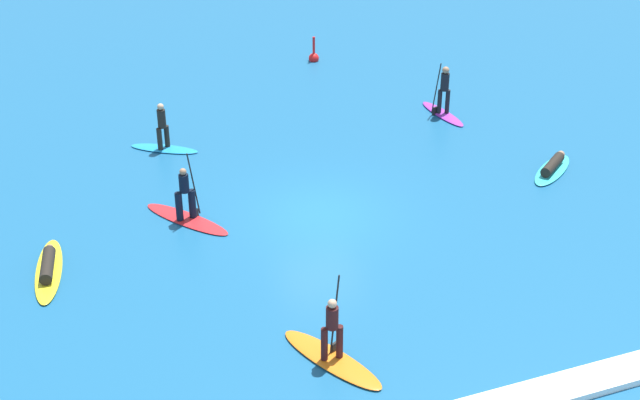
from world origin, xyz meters
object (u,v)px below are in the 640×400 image
at_px(surfer_on_blue_board, 163,137).
at_px(surfer_on_yellow_board, 48,268).
at_px(surfer_on_red_board, 186,208).
at_px(marker_buoy, 314,57).
at_px(surfer_on_orange_board, 332,349).
at_px(surfer_on_teal_board, 553,167).
at_px(surfer_on_purple_board, 443,101).

xyz_separation_m(surfer_on_blue_board, surfer_on_yellow_board, (-4.58, -6.28, -0.32)).
relative_size(surfer_on_red_board, marker_buoy, 2.58).
bearing_deg(surfer_on_orange_board, surfer_on_blue_board, -19.23).
bearing_deg(marker_buoy, surfer_on_orange_board, -109.05).
distance_m(surfer_on_blue_board, surfer_on_yellow_board, 7.78).
relative_size(surfer_on_teal_board, surfer_on_blue_board, 1.05).
bearing_deg(surfer_on_teal_board, surfer_on_blue_board, 114.68).
height_order(surfer_on_purple_board, marker_buoy, surfer_on_purple_board).
bearing_deg(surfer_on_orange_board, surfer_on_yellow_board, 18.21).
relative_size(surfer_on_blue_board, surfer_on_red_board, 0.79).
distance_m(surfer_on_purple_board, surfer_on_orange_board, 14.74).
bearing_deg(surfer_on_red_board, surfer_on_yellow_board, -106.59).
xyz_separation_m(surfer_on_orange_board, surfer_on_red_board, (-1.69, 7.62, 0.06)).
bearing_deg(marker_buoy, surfer_on_blue_board, -141.96).
bearing_deg(marker_buoy, surfer_on_red_board, -126.52).
xyz_separation_m(surfer_on_teal_board, surfer_on_yellow_board, (-16.18, -0.23, -0.01)).
bearing_deg(surfer_on_yellow_board, surfer_on_purple_board, -59.27).
bearing_deg(surfer_on_teal_board, surfer_on_red_board, 136.73).
relative_size(surfer_on_red_board, surfer_on_yellow_board, 0.90).
bearing_deg(surfer_on_blue_board, surfer_on_teal_board, -174.25).
relative_size(surfer_on_teal_board, surfer_on_yellow_board, 0.75).
bearing_deg(surfer_on_purple_board, surfer_on_teal_board, -173.36).
relative_size(surfer_on_blue_board, surfer_on_yellow_board, 0.71).
bearing_deg(surfer_on_orange_board, marker_buoy, -44.24).
relative_size(surfer_on_yellow_board, marker_buoy, 2.87).
bearing_deg(surfer_on_purple_board, surfer_on_yellow_board, 102.62).
distance_m(surfer_on_teal_board, surfer_on_red_board, 12.04).
relative_size(surfer_on_purple_board, surfer_on_teal_board, 1.03).
xyz_separation_m(surfer_on_red_board, marker_buoy, (8.09, 10.93, -0.26)).
bearing_deg(surfer_on_red_board, surfer_on_teal_board, 49.59).
bearing_deg(surfer_on_purple_board, surfer_on_red_board, 103.39).
height_order(surfer_on_orange_board, surfer_on_blue_board, surfer_on_orange_board).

